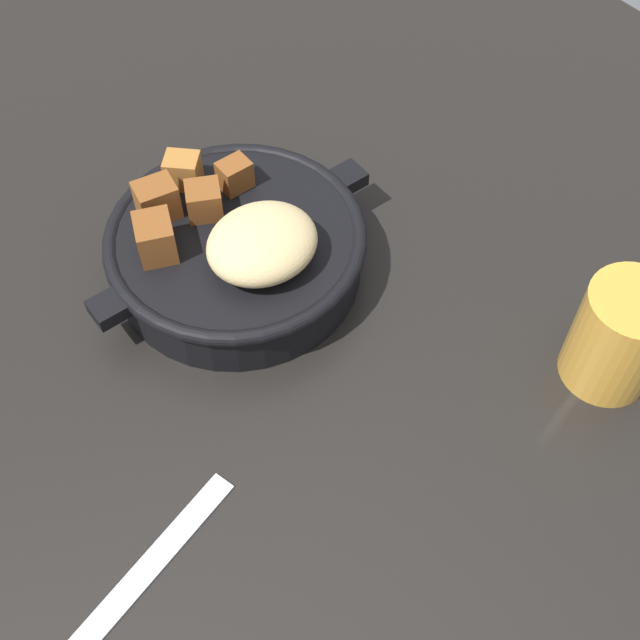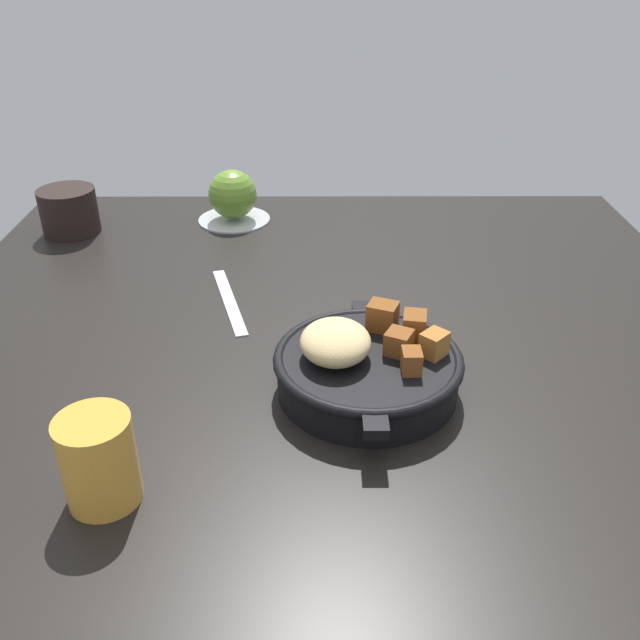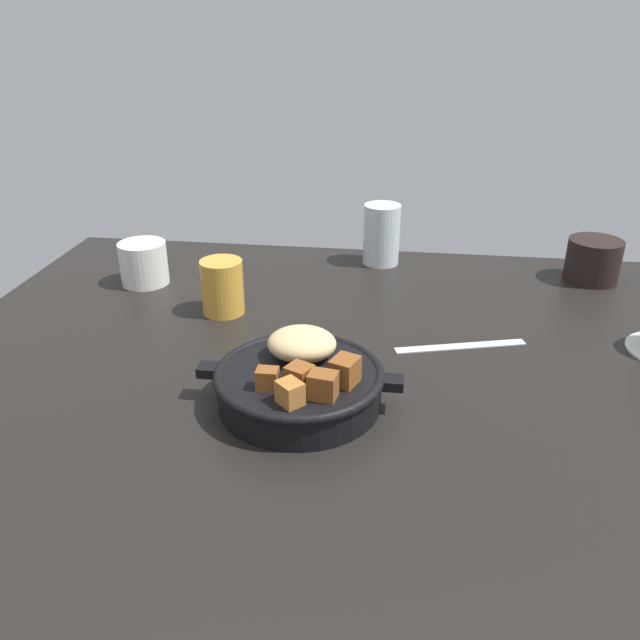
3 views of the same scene
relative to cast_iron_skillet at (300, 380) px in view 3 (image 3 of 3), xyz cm
name	(u,v)px [view 3 (image 3 of 3)]	position (x,y,z in cm)	size (l,w,h in cm)	color
ground_plane	(333,395)	(3.44, 4.09, -4.30)	(114.35, 103.36, 2.40)	black
cast_iron_skillet	(300,380)	(0.00, 0.00, 0.00)	(24.46, 20.21, 8.13)	black
butter_knife	(460,346)	(19.96, 17.03, -2.92)	(18.76, 1.60, 0.36)	silver
coffee_mug_dark	(593,260)	(43.81, 45.36, 0.55)	(9.09, 9.09, 7.30)	black
ceramic_mug_white	(144,263)	(-32.55, 33.58, 0.54)	(8.02, 8.02, 7.28)	silver
juice_glass_amber	(222,287)	(-15.99, 23.85, 1.14)	(6.51, 6.51, 8.49)	gold
water_glass_tall	(381,234)	(7.11, 48.91, 2.42)	(6.68, 6.68, 11.05)	silver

